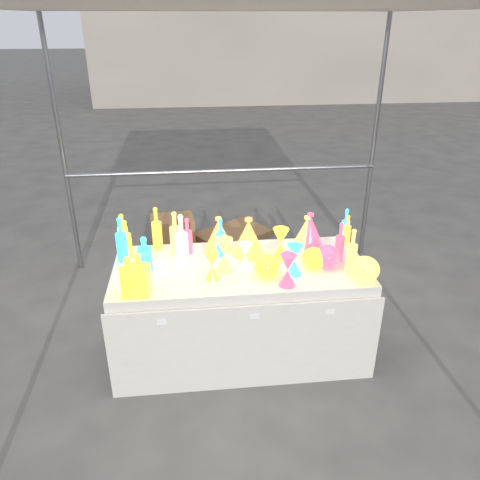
{
  "coord_description": "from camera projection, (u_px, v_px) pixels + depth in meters",
  "views": [
    {
      "loc": [
        -0.32,
        -2.92,
        2.36
      ],
      "look_at": [
        0.0,
        0.0,
        0.95
      ],
      "focal_mm": 35.0,
      "sensor_mm": 36.0,
      "label": 1
    }
  ],
  "objects": [
    {
      "name": "bottle_2",
      "position": [
        157.0,
        228.0,
        3.52
      ],
      "size": [
        0.08,
        0.08,
        0.34
      ],
      "primitive_type": null,
      "rotation": [
        0.0,
        0.0,
        0.15
      ],
      "color": "yellow",
      "rests_on": "display_table"
    },
    {
      "name": "decanter_0",
      "position": [
        129.0,
        276.0,
        2.94
      ],
      "size": [
        0.13,
        0.13,
        0.27
      ],
      "primitive_type": null,
      "rotation": [
        0.0,
        0.0,
        0.17
      ],
      "color": "#BB4611",
      "rests_on": "display_table"
    },
    {
      "name": "bottle_0",
      "position": [
        123.0,
        232.0,
        3.51
      ],
      "size": [
        0.09,
        0.09,
        0.29
      ],
      "primitive_type": null,
      "rotation": [
        0.0,
        0.0,
        0.22
      ],
      "color": "#BB4611",
      "rests_on": "display_table"
    },
    {
      "name": "canopy_tent",
      "position": [
        240.0,
        11.0,
        2.65
      ],
      "size": [
        3.15,
        3.15,
        2.46
      ],
      "color": "gray",
      "rests_on": "ground"
    },
    {
      "name": "globe_1",
      "position": [
        365.0,
        270.0,
        3.12
      ],
      "size": [
        0.25,
        0.25,
        0.16
      ],
      "primitive_type": null,
      "rotation": [
        0.0,
        0.0,
        -0.37
      ],
      "color": "#11706D",
      "rests_on": "display_table"
    },
    {
      "name": "hourglass_0",
      "position": [
        212.0,
        266.0,
        3.13
      ],
      "size": [
        0.12,
        0.12,
        0.19
      ],
      "primitive_type": null,
      "rotation": [
        0.0,
        0.0,
        0.28
      ],
      "color": "yellow",
      "rests_on": "display_table"
    },
    {
      "name": "display_table",
      "position": [
        240.0,
        310.0,
        3.5
      ],
      "size": [
        1.84,
        0.83,
        0.75
      ],
      "color": "silver",
      "rests_on": "ground"
    },
    {
      "name": "bottle_1",
      "position": [
        121.0,
        239.0,
        3.34
      ],
      "size": [
        0.09,
        0.09,
        0.34
      ],
      "primitive_type": null,
      "rotation": [
        0.0,
        0.0,
        0.18
      ],
      "color": "#208A19",
      "rests_on": "display_table"
    },
    {
      "name": "hourglass_5",
      "position": [
        295.0,
        260.0,
        3.18
      ],
      "size": [
        0.12,
        0.12,
        0.22
      ],
      "primitive_type": null,
      "rotation": [
        0.0,
        0.0,
        -0.04
      ],
      "color": "#208A19",
      "rests_on": "display_table"
    },
    {
      "name": "lampshade_2",
      "position": [
        310.0,
        229.0,
        3.6
      ],
      "size": [
        0.25,
        0.25,
        0.26
      ],
      "primitive_type": null,
      "rotation": [
        0.0,
        0.0,
        0.16
      ],
      "color": "#2132C5",
      "rests_on": "display_table"
    },
    {
      "name": "bottle_10",
      "position": [
        340.0,
        242.0,
        3.36
      ],
      "size": [
        0.08,
        0.08,
        0.3
      ],
      "primitive_type": null,
      "rotation": [
        0.0,
        0.0,
        0.15
      ],
      "color": "#2132C5",
      "rests_on": "display_table"
    },
    {
      "name": "bottle_6",
      "position": [
        126.0,
        239.0,
        3.4
      ],
      "size": [
        0.08,
        0.08,
        0.29
      ],
      "primitive_type": null,
      "rotation": [
        0.0,
        0.0,
        -0.07
      ],
      "color": "#BB4611",
      "rests_on": "display_table"
    },
    {
      "name": "bottle_11",
      "position": [
        352.0,
        251.0,
        3.2
      ],
      "size": [
        0.09,
        0.09,
        0.32
      ],
      "primitive_type": null,
      "rotation": [
        0.0,
        0.0,
        -0.31
      ],
      "color": "#11706D",
      "rests_on": "display_table"
    },
    {
      "name": "hourglass_1",
      "position": [
        288.0,
        270.0,
        3.05
      ],
      "size": [
        0.12,
        0.12,
        0.22
      ],
      "primitive_type": null,
      "rotation": [
        0.0,
        0.0,
        -0.12
      ],
      "color": "#2132C5",
      "rests_on": "display_table"
    },
    {
      "name": "bottle_9",
      "position": [
        347.0,
        230.0,
        3.6
      ],
      "size": [
        0.06,
        0.06,
        0.25
      ],
      "primitive_type": null,
      "rotation": [
        0.0,
        0.0,
        -0.05
      ],
      "color": "yellow",
      "rests_on": "display_table"
    },
    {
      "name": "bottle_7",
      "position": [
        221.0,
        237.0,
        3.43
      ],
      "size": [
        0.07,
        0.07,
        0.29
      ],
      "primitive_type": null,
      "rotation": [
        0.0,
        0.0,
        0.01
      ],
      "color": "#208A19",
      "rests_on": "display_table"
    },
    {
      "name": "lampshade_0",
      "position": [
        248.0,
        236.0,
        3.44
      ],
      "size": [
        0.31,
        0.31,
        0.29
      ],
      "primitive_type": null,
      "rotation": [
        0.0,
        0.0,
        -0.27
      ],
      "color": "yellow",
      "rests_on": "display_table"
    },
    {
      "name": "globe_3",
      "position": [
        327.0,
        258.0,
        3.29
      ],
      "size": [
        0.23,
        0.23,
        0.15
      ],
      "primitive_type": null,
      "rotation": [
        0.0,
        0.0,
        0.29
      ],
      "color": "#2132C5",
      "rests_on": "display_table"
    },
    {
      "name": "hourglass_2",
      "position": [
        224.0,
        255.0,
        3.23
      ],
      "size": [
        0.12,
        0.12,
        0.24
      ],
      "primitive_type": null,
      "rotation": [
        0.0,
        0.0,
        -0.0
      ],
      "color": "#11706D",
      "rests_on": "display_table"
    },
    {
      "name": "bottle_4",
      "position": [
        175.0,
        233.0,
        3.44
      ],
      "size": [
        0.11,
        0.11,
        0.34
      ],
      "primitive_type": null,
      "rotation": [
        0.0,
        0.0,
        0.42
      ],
      "color": "#11706D",
      "rests_on": "display_table"
    },
    {
      "name": "bottle_3",
      "position": [
        187.0,
        236.0,
        3.47
      ],
      "size": [
        0.09,
        0.09,
        0.28
      ],
      "primitive_type": null,
      "rotation": [
        0.0,
        0.0,
        -0.33
      ],
      "color": "#2132C5",
      "rests_on": "display_table"
    },
    {
      "name": "hourglass_4",
      "position": [
        281.0,
        244.0,
        3.39
      ],
      "size": [
        0.13,
        0.13,
        0.24
      ],
      "primitive_type": null,
      "rotation": [
        0.0,
        0.0,
        0.08
      ],
      "color": "#BB4611",
      "rests_on": "display_table"
    },
    {
      "name": "decanter_2",
      "position": [
        145.0,
        253.0,
        3.25
      ],
      "size": [
        0.1,
        0.1,
        0.24
      ],
      "primitive_type": null,
      "rotation": [
        0.0,
        0.0,
        0.07
      ],
      "color": "#208A19",
      "rests_on": "display_table"
    },
    {
      "name": "hourglass_3",
      "position": [
        245.0,
        256.0,
        3.27
      ],
      "size": [
        0.1,
        0.1,
        0.19
      ],
      "primitive_type": null,
      "rotation": [
        0.0,
        0.0,
        -0.06
      ],
      "color": "#CF299C",
      "rests_on": "display_table"
    },
    {
      "name": "ground",
      "position": [
        240.0,
        349.0,
        3.67
      ],
      "size": [
        80.0,
        80.0,
        0.0
      ],
      "primitive_type": "plane",
      "color": "slate",
      "rests_on": "ground"
    },
    {
      "name": "bottle_5",
      "position": [
        182.0,
        241.0,
        3.25
      ],
      "size": [
        0.11,
        0.11,
        0.4
      ],
      "primitive_type": null,
      "rotation": [
        0.0,
        0.0,
        0.34
      ],
      "color": "#CF299C",
      "rests_on": "display_table"
    },
    {
      "name": "cardboard_box_closed",
      "position": [
        173.0,
        231.0,
        5.27
      ],
      "size": [
        0.51,
        0.39,
        0.34
      ],
      "primitive_type": "cube",
      "rotation": [
        0.0,
        0.0,
        0.11
      ],
      "color": "#A37549",
      "rests_on": "ground"
    },
    {
      "name": "cardboard_box_flat",
      "position": [
        233.0,
        234.0,
        5.53
      ],
      "size": [
        0.97,
        0.92,
        0.07
      ],
      "primitive_type": "cube",
      "rotation": [
        0.0,
        0.0,
        0.62
      ],
      "color": "#A37549",
      "rests_on": "ground"
    },
    {
      "name": "globe_2",
      "position": [
        267.0,
        267.0,
        3.17
      ],
      "size": [
        0.21,
        0.21,
        0.14
      ],
      "primitive_type": null,
      "rotation": [
        0.0,
        0.0,
        -0.19
      ],
      "color": "yellow",
      "rests_on": "display_table"
    },
    {
      "name": "globe_0",
      "position": [
        314.0,
        259.0,
        3.28
      ],
      "size": [
        0.18,
        0.18,
        0.13
      ],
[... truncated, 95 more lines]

